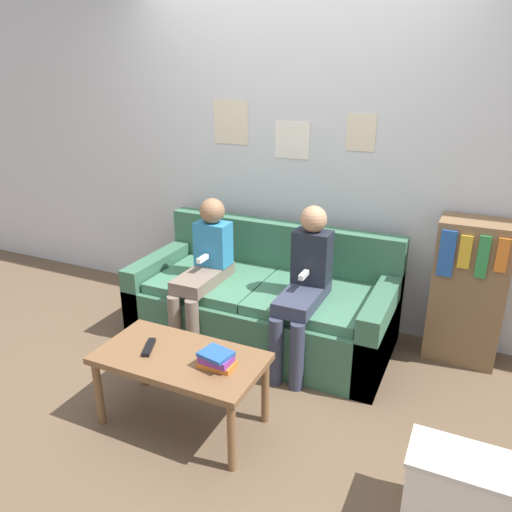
% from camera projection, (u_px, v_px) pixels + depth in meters
% --- Properties ---
extents(ground_plane, '(10.00, 10.00, 0.00)m').
position_uv_depth(ground_plane, '(230.00, 375.00, 3.26)').
color(ground_plane, brown).
extents(wall_back, '(8.00, 0.06, 2.60)m').
position_uv_depth(wall_back, '(293.00, 151.00, 3.70)').
color(wall_back, silver).
rests_on(wall_back, ground_plane).
extents(couch, '(1.83, 0.86, 0.80)m').
position_uv_depth(couch, '(264.00, 304.00, 3.63)').
color(couch, '#38664C').
rests_on(couch, ground_plane).
extents(coffee_table, '(0.91, 0.48, 0.43)m').
position_uv_depth(coffee_table, '(180.00, 364.00, 2.70)').
color(coffee_table, brown).
rests_on(coffee_table, ground_plane).
extents(person_left, '(0.24, 0.58, 1.03)m').
position_uv_depth(person_left, '(204.00, 266.00, 3.49)').
color(person_left, '#756656').
rests_on(person_left, ground_plane).
extents(person_right, '(0.24, 0.58, 1.06)m').
position_uv_depth(person_right, '(305.00, 282.00, 3.19)').
color(person_right, '#33384C').
rests_on(person_right, ground_plane).
extents(tv_remote, '(0.10, 0.17, 0.02)m').
position_uv_depth(tv_remote, '(149.00, 347.00, 2.74)').
color(tv_remote, black).
rests_on(tv_remote, coffee_table).
extents(book_stack, '(0.19, 0.16, 0.09)m').
position_uv_depth(book_stack, '(216.00, 360.00, 2.56)').
color(book_stack, orange).
rests_on(book_stack, coffee_table).
extents(bookshelf, '(0.45, 0.31, 0.98)m').
position_uv_depth(bookshelf, '(468.00, 291.00, 3.29)').
color(bookshelf, brown).
rests_on(bookshelf, ground_plane).
extents(storage_box, '(0.43, 0.27, 0.36)m').
position_uv_depth(storage_box, '(456.00, 490.00, 2.15)').
color(storage_box, silver).
rests_on(storage_box, ground_plane).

